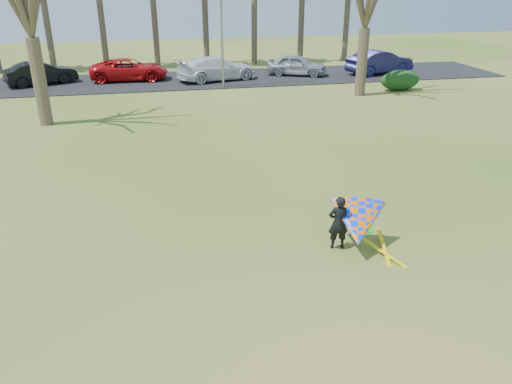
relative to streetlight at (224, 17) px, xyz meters
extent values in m
plane|color=#2A5B13|center=(-2.16, -22.00, -4.46)|extent=(100.00, 100.00, 0.00)
cube|color=black|center=(-2.16, 3.00, -4.43)|extent=(46.00, 7.00, 0.06)
cylinder|color=brown|center=(-12.16, 9.00, 0.04)|extent=(0.48, 0.48, 9.00)
cylinder|color=brown|center=(-8.16, 9.00, 0.39)|extent=(0.48, 0.48, 9.70)
cylinder|color=#493D2C|center=(-0.16, 9.00, 0.04)|extent=(0.48, 0.48, 9.00)
cylinder|color=#46382A|center=(3.84, 9.00, 0.39)|extent=(0.48, 0.48, 9.70)
cylinder|color=#4B3A2D|center=(11.84, 9.00, 0.04)|extent=(0.48, 0.48, 9.00)
cylinder|color=brown|center=(-10.16, -7.00, -2.36)|extent=(0.64, 0.64, 4.20)
cylinder|color=#493D2C|center=(7.84, -4.00, -2.47)|extent=(0.64, 0.64, 3.99)
cylinder|color=gray|center=(-0.16, 0.00, -0.46)|extent=(0.16, 0.16, 8.00)
ellipsoid|color=#143714|center=(10.92, -3.21, -3.81)|extent=(2.63, 1.19, 1.32)
imported|color=black|center=(-12.10, 3.35, -3.65)|extent=(4.84, 3.32, 1.51)
imported|color=#B90E11|center=(-6.28, 3.59, -3.66)|extent=(5.41, 2.60, 1.49)
imported|color=white|center=(-0.24, 2.38, -3.59)|extent=(6.04, 3.69, 1.64)
imported|color=#9DA1AB|center=(5.78, 3.03, -3.66)|extent=(4.69, 3.41, 1.48)
imported|color=#1A194B|center=(12.06, 2.36, -3.55)|extent=(5.47, 3.14, 1.70)
imported|color=black|center=(-0.26, -21.73, -3.70)|extent=(0.59, 0.42, 1.53)
cone|color=#0539FF|center=(0.19, -21.98, -3.61)|extent=(2.13, 2.39, 2.02)
cube|color=#0CBF19|center=(0.31, -22.06, -3.66)|extent=(0.62, 0.60, 0.24)
cube|color=yellow|center=(0.74, -22.33, -4.45)|extent=(0.85, 1.66, 0.28)
cube|color=yellow|center=(0.94, -22.13, -4.45)|extent=(0.56, 1.76, 0.22)
camera|label=1|loc=(-4.91, -32.99, 2.42)|focal=35.00mm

